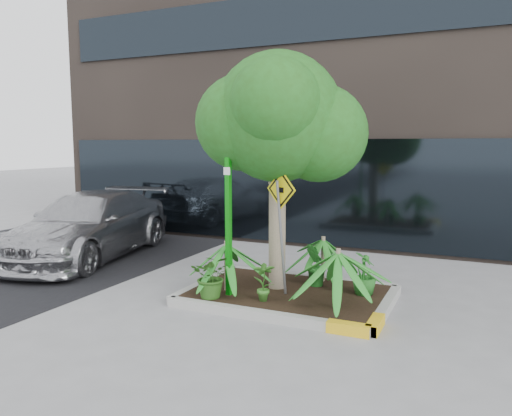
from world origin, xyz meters
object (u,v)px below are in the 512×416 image
at_px(parked_car, 90,225).
at_px(cattle_sign, 281,211).
at_px(street_sign_post, 233,197).
at_px(tree, 278,117).

xyz_separation_m(parked_car, cattle_sign, (5.25, -1.39, 0.79)).
distance_m(street_sign_post, cattle_sign, 0.80).
bearing_deg(parked_car, cattle_sign, -25.54).
relative_size(tree, parked_car, 0.81).
bearing_deg(street_sign_post, cattle_sign, 25.80).
bearing_deg(street_sign_post, tree, 59.56).
height_order(tree, street_sign_post, tree).
height_order(street_sign_post, cattle_sign, street_sign_post).
bearing_deg(parked_car, tree, -21.76).
distance_m(parked_car, street_sign_post, 4.93).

